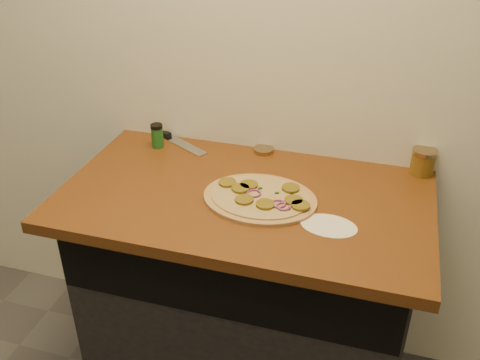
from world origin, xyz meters
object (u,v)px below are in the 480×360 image
(pizza, at_px, (260,198))
(salsa_jar, at_px, (423,161))
(spice_shaker, at_px, (157,136))
(chefs_knife, at_px, (171,138))

(pizza, height_order, salsa_jar, salsa_jar)
(pizza, relative_size, salsa_jar, 4.05)
(salsa_jar, relative_size, spice_shaker, 1.00)
(pizza, bearing_deg, salsa_jar, 33.64)
(pizza, distance_m, spice_shaker, 0.53)
(chefs_knife, bearing_deg, salsa_jar, -0.25)
(chefs_knife, distance_m, salsa_jar, 0.94)
(salsa_jar, distance_m, spice_shaker, 0.96)
(salsa_jar, bearing_deg, spice_shaker, -175.74)
(chefs_knife, bearing_deg, pizza, -36.53)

